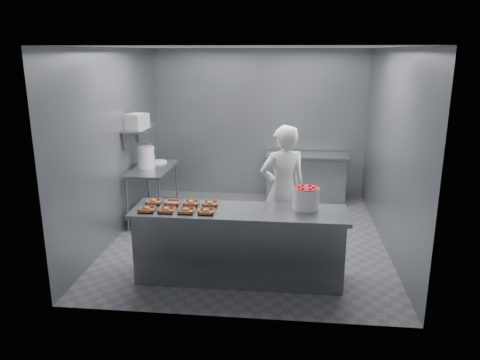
# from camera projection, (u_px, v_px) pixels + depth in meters

# --- Properties ---
(floor) EXTENTS (4.50, 4.50, 0.00)m
(floor) POSITION_uv_depth(u_px,v_px,m) (249.00, 237.00, 7.16)
(floor) COLOR #4C4C51
(floor) RESTS_ON ground
(ceiling) EXTENTS (4.50, 4.50, 0.00)m
(ceiling) POSITION_uv_depth(u_px,v_px,m) (250.00, 47.00, 6.41)
(ceiling) COLOR white
(ceiling) RESTS_ON wall_back
(wall_back) EXTENTS (4.00, 0.04, 2.80)m
(wall_back) POSITION_uv_depth(u_px,v_px,m) (260.00, 124.00, 8.94)
(wall_back) COLOR slate
(wall_back) RESTS_ON ground
(wall_left) EXTENTS (0.04, 4.50, 2.80)m
(wall_left) POSITION_uv_depth(u_px,v_px,m) (116.00, 144.00, 6.99)
(wall_left) COLOR slate
(wall_left) RESTS_ON ground
(wall_right) EXTENTS (0.04, 4.50, 2.80)m
(wall_right) POSITION_uv_depth(u_px,v_px,m) (391.00, 150.00, 6.58)
(wall_right) COLOR slate
(wall_right) RESTS_ON ground
(service_counter) EXTENTS (2.60, 0.70, 0.90)m
(service_counter) POSITION_uv_depth(u_px,v_px,m) (239.00, 244.00, 5.75)
(service_counter) COLOR slate
(service_counter) RESTS_ON ground
(prep_table) EXTENTS (0.60, 1.20, 0.90)m
(prep_table) POSITION_uv_depth(u_px,v_px,m) (153.00, 186.00, 7.75)
(prep_table) COLOR slate
(prep_table) RESTS_ON ground
(back_counter) EXTENTS (1.50, 0.60, 0.90)m
(back_counter) POSITION_uv_depth(u_px,v_px,m) (306.00, 178.00, 8.77)
(back_counter) COLOR slate
(back_counter) RESTS_ON ground
(wall_shelf) EXTENTS (0.35, 0.90, 0.03)m
(wall_shelf) POSITION_uv_depth(u_px,v_px,m) (140.00, 128.00, 7.51)
(wall_shelf) COLOR slate
(wall_shelf) RESTS_ON wall_left
(tray_0) EXTENTS (0.19, 0.18, 0.06)m
(tray_0) POSITION_uv_depth(u_px,v_px,m) (147.00, 209.00, 5.59)
(tray_0) COLOR tan
(tray_0) RESTS_ON service_counter
(tray_1) EXTENTS (0.19, 0.18, 0.06)m
(tray_1) POSITION_uv_depth(u_px,v_px,m) (167.00, 210.00, 5.57)
(tray_1) COLOR tan
(tray_1) RESTS_ON service_counter
(tray_2) EXTENTS (0.19, 0.18, 0.06)m
(tray_2) POSITION_uv_depth(u_px,v_px,m) (186.00, 210.00, 5.54)
(tray_2) COLOR tan
(tray_2) RESTS_ON service_counter
(tray_3) EXTENTS (0.19, 0.18, 0.06)m
(tray_3) POSITION_uv_depth(u_px,v_px,m) (206.00, 211.00, 5.52)
(tray_3) COLOR tan
(tray_3) RESTS_ON service_counter
(tray_4) EXTENTS (0.19, 0.18, 0.06)m
(tray_4) POSITION_uv_depth(u_px,v_px,m) (154.00, 202.00, 5.87)
(tray_4) COLOR tan
(tray_4) RESTS_ON service_counter
(tray_5) EXTENTS (0.19, 0.18, 0.04)m
(tray_5) POSITION_uv_depth(u_px,v_px,m) (173.00, 202.00, 5.85)
(tray_5) COLOR tan
(tray_5) RESTS_ON service_counter
(tray_6) EXTENTS (0.19, 0.18, 0.06)m
(tray_6) POSITION_uv_depth(u_px,v_px,m) (191.00, 203.00, 5.82)
(tray_6) COLOR tan
(tray_6) RESTS_ON service_counter
(tray_7) EXTENTS (0.19, 0.18, 0.06)m
(tray_7) POSITION_uv_depth(u_px,v_px,m) (210.00, 203.00, 5.80)
(tray_7) COLOR tan
(tray_7) RESTS_ON service_counter
(worker) EXTENTS (0.77, 0.64, 1.80)m
(worker) POSITION_uv_depth(u_px,v_px,m) (283.00, 189.00, 6.46)
(worker) COLOR white
(worker) RESTS_ON ground
(strawberry_tub) EXTENTS (0.32, 0.32, 0.26)m
(strawberry_tub) POSITION_uv_depth(u_px,v_px,m) (306.00, 197.00, 5.65)
(strawberry_tub) COLOR white
(strawberry_tub) RESTS_ON service_counter
(glaze_bucket) EXTENTS (0.29, 0.27, 0.42)m
(glaze_bucket) POSITION_uv_depth(u_px,v_px,m) (146.00, 157.00, 7.62)
(glaze_bucket) COLOR white
(glaze_bucket) RESTS_ON prep_table
(bucket_lid) EXTENTS (0.37, 0.37, 0.02)m
(bucket_lid) POSITION_uv_depth(u_px,v_px,m) (157.00, 162.00, 8.01)
(bucket_lid) COLOR white
(bucket_lid) RESTS_ON prep_table
(rag) EXTENTS (0.14, 0.12, 0.02)m
(rag) POSITION_uv_depth(u_px,v_px,m) (161.00, 161.00, 8.06)
(rag) COLOR #CCB28C
(rag) RESTS_ON prep_table
(appliance) EXTENTS (0.36, 0.38, 0.23)m
(appliance) POSITION_uv_depth(u_px,v_px,m) (137.00, 121.00, 7.35)
(appliance) COLOR gray
(appliance) RESTS_ON wall_shelf
(paper_stack) EXTENTS (0.30, 0.22, 0.04)m
(paper_stack) POSITION_uv_depth(u_px,v_px,m) (286.00, 153.00, 8.68)
(paper_stack) COLOR silver
(paper_stack) RESTS_ON back_counter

